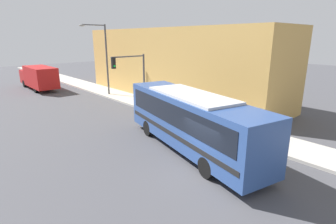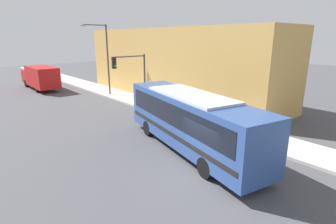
{
  "view_description": "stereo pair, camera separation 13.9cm",
  "coord_description": "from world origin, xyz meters",
  "px_view_note": "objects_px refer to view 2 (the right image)",
  "views": [
    {
      "loc": [
        -8.59,
        -7.23,
        6.16
      ],
      "look_at": [
        2.49,
        5.24,
        1.41
      ],
      "focal_mm": 28.0,
      "sensor_mm": 36.0,
      "label": 1
    },
    {
      "loc": [
        -8.48,
        -7.32,
        6.16
      ],
      "look_at": [
        2.49,
        5.24,
        1.41
      ],
      "focal_mm": 28.0,
      "sensor_mm": 36.0,
      "label": 2
    }
  ],
  "objects_px": {
    "delivery_truck": "(40,77)",
    "traffic_light_pole": "(133,71)",
    "fire_hydrant": "(211,122)",
    "parking_meter": "(170,104)",
    "street_lamp": "(104,54)",
    "city_bus": "(190,118)"
  },
  "relations": [
    {
      "from": "city_bus",
      "to": "fire_hydrant",
      "type": "bearing_deg",
      "value": 34.38
    },
    {
      "from": "parking_meter",
      "to": "street_lamp",
      "type": "xyz_separation_m",
      "value": [
        -0.13,
        10.24,
        3.52
      ]
    },
    {
      "from": "city_bus",
      "to": "street_lamp",
      "type": "bearing_deg",
      "value": 89.87
    },
    {
      "from": "fire_hydrant",
      "to": "parking_meter",
      "type": "height_order",
      "value": "parking_meter"
    },
    {
      "from": "fire_hydrant",
      "to": "street_lamp",
      "type": "distance_m",
      "value": 15.08
    },
    {
      "from": "fire_hydrant",
      "to": "delivery_truck",
      "type": "bearing_deg",
      "value": 100.38
    },
    {
      "from": "street_lamp",
      "to": "city_bus",
      "type": "bearing_deg",
      "value": -102.26
    },
    {
      "from": "city_bus",
      "to": "street_lamp",
      "type": "xyz_separation_m",
      "value": [
        3.48,
        16.02,
        2.65
      ]
    },
    {
      "from": "fire_hydrant",
      "to": "city_bus",
      "type": "bearing_deg",
      "value": -157.75
    },
    {
      "from": "fire_hydrant",
      "to": "traffic_light_pole",
      "type": "height_order",
      "value": "traffic_light_pole"
    },
    {
      "from": "fire_hydrant",
      "to": "parking_meter",
      "type": "relative_size",
      "value": 0.63
    },
    {
      "from": "parking_meter",
      "to": "street_lamp",
      "type": "distance_m",
      "value": 10.83
    },
    {
      "from": "traffic_light_pole",
      "to": "street_lamp",
      "type": "bearing_deg",
      "value": 82.16
    },
    {
      "from": "city_bus",
      "to": "street_lamp",
      "type": "distance_m",
      "value": 16.61
    },
    {
      "from": "city_bus",
      "to": "fire_hydrant",
      "type": "xyz_separation_m",
      "value": [
        3.61,
        1.48,
        -1.33
      ]
    },
    {
      "from": "street_lamp",
      "to": "delivery_truck",
      "type": "bearing_deg",
      "value": 114.97
    },
    {
      "from": "delivery_truck",
      "to": "traffic_light_pole",
      "type": "relative_size",
      "value": 1.76
    },
    {
      "from": "traffic_light_pole",
      "to": "parking_meter",
      "type": "distance_m",
      "value": 4.39
    },
    {
      "from": "parking_meter",
      "to": "traffic_light_pole",
      "type": "bearing_deg",
      "value": 106.6
    },
    {
      "from": "parking_meter",
      "to": "street_lamp",
      "type": "height_order",
      "value": "street_lamp"
    },
    {
      "from": "street_lamp",
      "to": "traffic_light_pole",
      "type": "bearing_deg",
      "value": -97.84
    },
    {
      "from": "street_lamp",
      "to": "fire_hydrant",
      "type": "bearing_deg",
      "value": -89.48
    }
  ]
}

